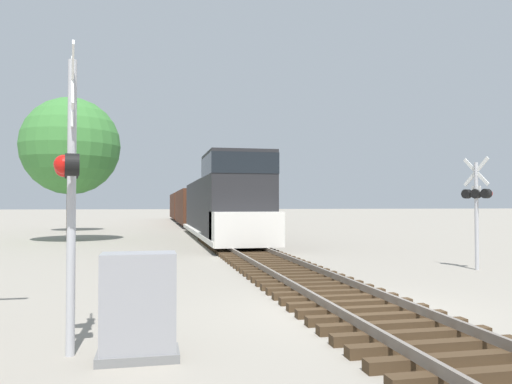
{
  "coord_description": "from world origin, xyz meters",
  "views": [
    {
      "loc": [
        -3.88,
        -9.07,
        2.08
      ],
      "look_at": [
        -0.76,
        5.89,
        2.45
      ],
      "focal_mm": 35.0,
      "sensor_mm": 36.0,
      "label": 1
    }
  ],
  "objects_px": {
    "crossing_signal_far": "(477,199)",
    "freight_train": "(196,207)",
    "tree_far_right": "(71,146)",
    "tree_mid_background": "(72,162)",
    "relay_cabinet": "(138,307)",
    "crossing_signal_near": "(70,178)"
  },
  "relations": [
    {
      "from": "relay_cabinet",
      "to": "tree_far_right",
      "type": "relative_size",
      "value": 0.18
    },
    {
      "from": "crossing_signal_near",
      "to": "crossing_signal_far",
      "type": "distance_m",
      "value": 13.16
    },
    {
      "from": "freight_train",
      "to": "crossing_signal_far",
      "type": "relative_size",
      "value": 14.83
    },
    {
      "from": "freight_train",
      "to": "tree_mid_background",
      "type": "bearing_deg",
      "value": -157.24
    },
    {
      "from": "tree_far_right",
      "to": "crossing_signal_far",
      "type": "bearing_deg",
      "value": -46.31
    },
    {
      "from": "crossing_signal_near",
      "to": "tree_mid_background",
      "type": "bearing_deg",
      "value": 179.15
    },
    {
      "from": "crossing_signal_far",
      "to": "relay_cabinet",
      "type": "relative_size",
      "value": 2.51
    },
    {
      "from": "crossing_signal_far",
      "to": "freight_train",
      "type": "bearing_deg",
      "value": -6.49
    },
    {
      "from": "crossing_signal_near",
      "to": "freight_train",
      "type": "bearing_deg",
      "value": 163.13
    },
    {
      "from": "freight_train",
      "to": "tree_far_right",
      "type": "relative_size",
      "value": 6.59
    },
    {
      "from": "tree_far_right",
      "to": "tree_mid_background",
      "type": "distance_m",
      "value": 11.28
    },
    {
      "from": "relay_cabinet",
      "to": "tree_far_right",
      "type": "distance_m",
      "value": 23.37
    },
    {
      "from": "freight_train",
      "to": "relay_cabinet",
      "type": "xyz_separation_m",
      "value": [
        -4.05,
        -37.83,
        -1.16
      ]
    },
    {
      "from": "tree_mid_background",
      "to": "relay_cabinet",
      "type": "bearing_deg",
      "value": -80.09
    },
    {
      "from": "relay_cabinet",
      "to": "tree_mid_background",
      "type": "distance_m",
      "value": 34.49
    },
    {
      "from": "crossing_signal_far",
      "to": "tree_mid_background",
      "type": "xyz_separation_m",
      "value": [
        -16.19,
        26.47,
        3.13
      ]
    },
    {
      "from": "freight_train",
      "to": "tree_mid_background",
      "type": "relative_size",
      "value": 7.05
    },
    {
      "from": "tree_far_right",
      "to": "freight_train",
      "type": "bearing_deg",
      "value": 61.38
    },
    {
      "from": "freight_train",
      "to": "crossing_signal_far",
      "type": "bearing_deg",
      "value": -78.46
    },
    {
      "from": "crossing_signal_far",
      "to": "crossing_signal_near",
      "type": "bearing_deg",
      "value": 103.25
    },
    {
      "from": "relay_cabinet",
      "to": "tree_mid_background",
      "type": "xyz_separation_m",
      "value": [
        -5.88,
        33.66,
        4.67
      ]
    },
    {
      "from": "crossing_signal_far",
      "to": "tree_far_right",
      "type": "distance_m",
      "value": 21.39
    }
  ]
}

